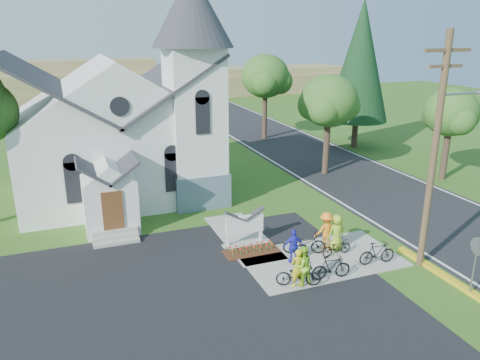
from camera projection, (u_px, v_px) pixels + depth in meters
name	position (u px, v px, depth m)	size (l,w,h in m)	color
ground	(297.00, 270.00, 20.27)	(120.00, 120.00, 0.00)	#385E1A
parking_lot	(143.00, 332.00, 16.11)	(20.00, 16.00, 0.02)	black
road	(322.00, 161.00, 36.99)	(8.00, 90.00, 0.02)	black
sidewalk	(321.00, 259.00, 21.22)	(7.00, 4.00, 0.05)	gray
church	(121.00, 112.00, 27.88)	(12.35, 12.00, 13.00)	white
church_sign	(245.00, 225.00, 22.39)	(2.20, 0.40, 1.70)	gray
flower_bed	(252.00, 252.00, 21.90)	(2.60, 1.10, 0.07)	#3B1E10
utility_pole	(436.00, 146.00, 19.09)	(3.45, 0.28, 10.00)	#442F22
stop_sign	(477.00, 254.00, 17.83)	(0.11, 0.76, 2.48)	gray
tree_road_near	(329.00, 101.00, 32.21)	(4.00, 4.00, 7.05)	#34261C
tree_road_mid	(265.00, 77.00, 42.86)	(4.40, 4.40, 7.80)	#34261C
tree_road_far	(451.00, 113.00, 31.21)	(3.60, 3.60, 6.30)	#34261C
conifer	(360.00, 61.00, 39.07)	(5.20, 5.20, 12.40)	#34261C
distant_hills	(145.00, 83.00, 70.79)	(61.00, 10.00, 5.60)	olive
cyclist_0	(297.00, 268.00, 18.72)	(0.59, 0.39, 1.63)	gold
bike_0	(298.00, 275.00, 18.84)	(0.63, 1.82, 0.96)	black
cyclist_1	(302.00, 266.00, 18.78)	(0.83, 0.65, 1.70)	#90D027
bike_1	(331.00, 267.00, 19.34)	(0.49, 1.73, 1.04)	black
cyclist_2	(294.00, 246.00, 20.61)	(0.93, 0.39, 1.58)	#2527BD
bike_2	(304.00, 243.00, 21.55)	(0.69, 1.97, 1.03)	black
cyclist_3	(326.00, 231.00, 21.90)	(1.18, 0.68, 1.83)	orange
bike_3	(377.00, 253.00, 20.58)	(0.49, 1.73, 1.04)	black
cyclist_4	(337.00, 232.00, 21.78)	(0.87, 0.56, 1.77)	#8EB522
bike_4	(337.00, 247.00, 21.42)	(0.53, 1.52, 0.80)	black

